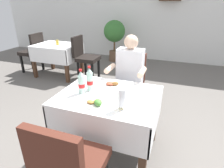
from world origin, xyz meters
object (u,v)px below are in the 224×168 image
at_px(background_chair_left, 33,50).
at_px(background_chair_right, 84,55).
at_px(main_dining_table, 109,109).
at_px(cola_bottle_primary, 90,80).
at_px(background_table_tumbler, 57,42).
at_px(plate_far_diner, 111,85).
at_px(cola_bottle_secondary, 81,83).
at_px(background_dining_table, 57,52).
at_px(chair_far_diner_seat, 128,82).
at_px(seated_diner_far, 129,75).
at_px(potted_plant_corner, 114,34).
at_px(plate_near_camera, 97,103).
at_px(chair_near_camera_side, 69,165).
at_px(beer_glass_left, 122,99).

relative_size(background_chair_left, background_chair_right, 1.00).
height_order(main_dining_table, cola_bottle_primary, cola_bottle_primary).
bearing_deg(background_table_tumbler, plate_far_diner, -41.61).
bearing_deg(cola_bottle_secondary, background_chair_left, 140.63).
bearing_deg(background_dining_table, chair_far_diner_seat, -29.19).
distance_m(chair_far_diner_seat, background_chair_right, 1.75).
xyz_separation_m(seated_diner_far, potted_plant_corner, (-1.21, 2.85, 0.09)).
bearing_deg(plate_near_camera, chair_far_diner_seat, 88.47).
relative_size(chair_far_diner_seat, cola_bottle_primary, 3.45).
bearing_deg(cola_bottle_secondary, seated_diner_far, 67.74).
bearing_deg(chair_near_camera_side, main_dining_table, 90.00).
height_order(beer_glass_left, potted_plant_corner, potted_plant_corner).
distance_m(plate_near_camera, background_table_tumbler, 2.93).
height_order(cola_bottle_primary, background_dining_table, cola_bottle_primary).
distance_m(main_dining_table, chair_near_camera_side, 0.82).
relative_size(main_dining_table, cola_bottle_primary, 3.75).
xyz_separation_m(seated_diner_far, background_dining_table, (-2.06, 1.25, -0.15)).
bearing_deg(main_dining_table, background_dining_table, 136.19).
bearing_deg(plate_near_camera, seated_diner_far, 86.60).
relative_size(main_dining_table, background_chair_left, 1.09).
relative_size(chair_far_diner_seat, background_dining_table, 0.97).
height_order(main_dining_table, plate_far_diner, plate_far_diner).
distance_m(background_chair_left, potted_plant_corner, 2.25).
height_order(main_dining_table, cola_bottle_secondary, cola_bottle_secondary).
bearing_deg(seated_diner_far, background_chair_left, 155.79).
bearing_deg(seated_diner_far, cola_bottle_secondary, -112.26).
xyz_separation_m(chair_far_diner_seat, cola_bottle_secondary, (-0.29, -0.88, 0.31)).
bearing_deg(background_table_tumbler, seated_diner_far, -31.27).
height_order(chair_far_diner_seat, beer_glass_left, chair_far_diner_seat).
bearing_deg(plate_far_diner, background_dining_table, 138.71).
relative_size(beer_glass_left, potted_plant_corner, 0.17).
xyz_separation_m(cola_bottle_secondary, background_chair_right, (-1.04, 2.02, -0.31)).
xyz_separation_m(chair_far_diner_seat, background_chair_right, (-1.33, 1.14, 0.00)).
xyz_separation_m(cola_bottle_secondary, background_chair_left, (-2.46, 2.02, -0.31)).
height_order(seated_diner_far, background_chair_right, seated_diner_far).
xyz_separation_m(plate_near_camera, background_chair_right, (-1.30, 2.19, -0.21)).
bearing_deg(plate_far_diner, background_table_tumbler, 138.39).
bearing_deg(main_dining_table, chair_near_camera_side, -90.00).
relative_size(chair_far_diner_seat, background_chair_left, 1.00).
relative_size(chair_near_camera_side, plate_far_diner, 4.11).
relative_size(plate_near_camera, background_chair_left, 0.26).
bearing_deg(background_chair_right, cola_bottle_secondary, -62.66).
relative_size(plate_far_diner, cola_bottle_primary, 0.84).
xyz_separation_m(chair_near_camera_side, potted_plant_corner, (-1.18, 4.37, 0.24)).
bearing_deg(chair_far_diner_seat, plate_far_diner, -94.60).
bearing_deg(chair_far_diner_seat, seated_diner_far, -75.55).
height_order(plate_far_diner, background_table_tumbler, background_table_tumbler).
height_order(seated_diner_far, cola_bottle_primary, seated_diner_far).
distance_m(cola_bottle_primary, cola_bottle_secondary, 0.11).
height_order(cola_bottle_secondary, background_chair_right, cola_bottle_secondary).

